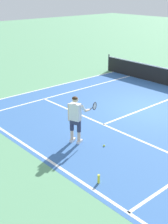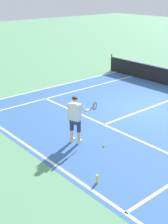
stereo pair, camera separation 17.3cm
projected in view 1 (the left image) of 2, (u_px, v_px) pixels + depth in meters
name	position (u px, v px, depth m)	size (l,w,h in m)	color
ground_plane	(146.00, 108.00, 14.08)	(80.00, 80.00, 0.00)	#609E70
court_inner_surface	(129.00, 115.00, 13.39)	(10.98, 10.05, 0.00)	#3866A8
line_baseline	(35.00, 151.00, 10.41)	(10.98, 0.10, 0.01)	white
line_service	(103.00, 125.00, 12.42)	(8.23, 0.10, 0.01)	white
line_centre_service	(152.00, 106.00, 14.39)	(0.10, 6.40, 0.01)	white
line_singles_left	(69.00, 92.00, 16.24)	(0.10, 9.65, 0.01)	white
line_doubles_left	(53.00, 86.00, 17.20)	(0.10, 9.65, 0.01)	white
tennis_player	(76.00, 116.00, 10.65)	(0.57, 1.23, 1.71)	white
tennis_ball_near_feet	(104.00, 146.00, 10.70)	(0.07, 0.07, 0.07)	#CCE02D
water_bottle	(99.00, 179.00, 8.67)	(0.07, 0.07, 0.26)	yellow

